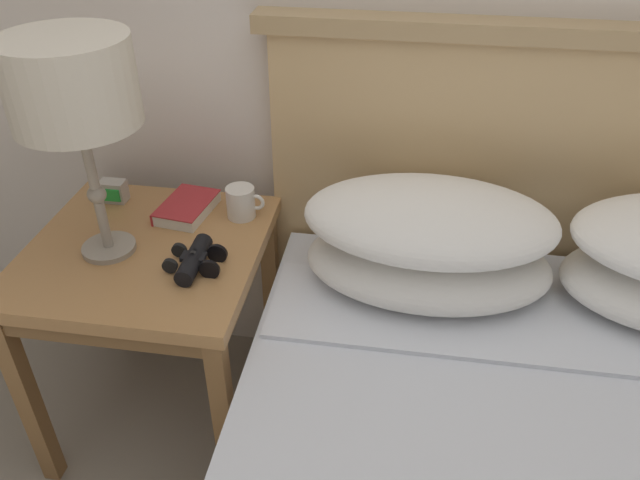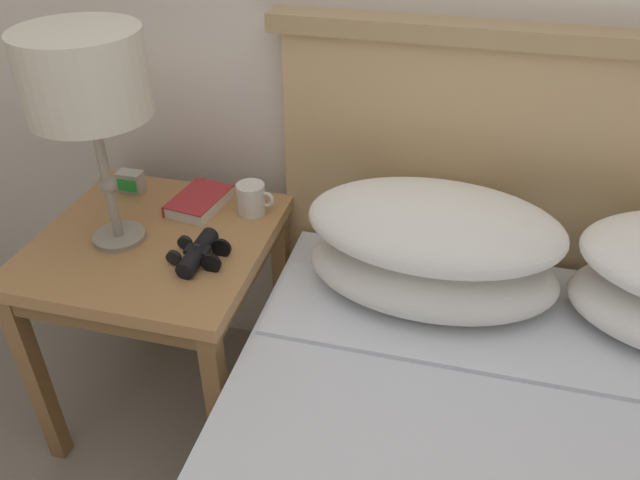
{
  "view_description": "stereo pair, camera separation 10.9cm",
  "coord_description": "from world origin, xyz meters",
  "px_view_note": "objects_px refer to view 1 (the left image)",
  "views": [
    {
      "loc": [
        0.01,
        -0.48,
        1.51
      ],
      "look_at": [
        -0.17,
        0.66,
        0.72
      ],
      "focal_mm": 35.0,
      "sensor_mm": 36.0,
      "label": 1
    },
    {
      "loc": [
        0.11,
        -0.45,
        1.51
      ],
      "look_at": [
        -0.17,
        0.66,
        0.72
      ],
      "focal_mm": 35.0,
      "sensor_mm": 36.0,
      "label": 2
    }
  ],
  "objects_px": {
    "book_on_nightstand": "(186,207)",
    "binoculars_pair": "(195,259)",
    "coffee_mug": "(241,202)",
    "nightstand": "(149,272)",
    "alarm_clock": "(113,191)",
    "table_lamp": "(72,87)"
  },
  "relations": [
    {
      "from": "nightstand",
      "to": "coffee_mug",
      "type": "relative_size",
      "value": 6.01
    },
    {
      "from": "nightstand",
      "to": "book_on_nightstand",
      "type": "height_order",
      "value": "book_on_nightstand"
    },
    {
      "from": "coffee_mug",
      "to": "alarm_clock",
      "type": "relative_size",
      "value": 1.47
    },
    {
      "from": "coffee_mug",
      "to": "binoculars_pair",
      "type": "bearing_deg",
      "value": -102.16
    },
    {
      "from": "book_on_nightstand",
      "to": "alarm_clock",
      "type": "bearing_deg",
      "value": 172.12
    },
    {
      "from": "book_on_nightstand",
      "to": "coffee_mug",
      "type": "distance_m",
      "value": 0.15
    },
    {
      "from": "nightstand",
      "to": "coffee_mug",
      "type": "xyz_separation_m",
      "value": [
        0.21,
        0.17,
        0.13
      ]
    },
    {
      "from": "table_lamp",
      "to": "coffee_mug",
      "type": "xyz_separation_m",
      "value": [
        0.28,
        0.2,
        -0.38
      ]
    },
    {
      "from": "nightstand",
      "to": "alarm_clock",
      "type": "relative_size",
      "value": 8.84
    },
    {
      "from": "table_lamp",
      "to": "coffee_mug",
      "type": "distance_m",
      "value": 0.51
    },
    {
      "from": "nightstand",
      "to": "table_lamp",
      "type": "distance_m",
      "value": 0.51
    },
    {
      "from": "binoculars_pair",
      "to": "nightstand",
      "type": "bearing_deg",
      "value": 157.63
    },
    {
      "from": "coffee_mug",
      "to": "alarm_clock",
      "type": "xyz_separation_m",
      "value": [
        -0.37,
        0.02,
        -0.01
      ]
    },
    {
      "from": "table_lamp",
      "to": "binoculars_pair",
      "type": "relative_size",
      "value": 3.29
    },
    {
      "from": "coffee_mug",
      "to": "book_on_nightstand",
      "type": "bearing_deg",
      "value": -177.67
    },
    {
      "from": "table_lamp",
      "to": "alarm_clock",
      "type": "relative_size",
      "value": 7.48
    },
    {
      "from": "table_lamp",
      "to": "book_on_nightstand",
      "type": "relative_size",
      "value": 2.71
    },
    {
      "from": "binoculars_pair",
      "to": "coffee_mug",
      "type": "height_order",
      "value": "coffee_mug"
    },
    {
      "from": "table_lamp",
      "to": "nightstand",
      "type": "bearing_deg",
      "value": 20.92
    },
    {
      "from": "alarm_clock",
      "to": "book_on_nightstand",
      "type": "bearing_deg",
      "value": -7.88
    },
    {
      "from": "nightstand",
      "to": "alarm_clock",
      "type": "distance_m",
      "value": 0.28
    },
    {
      "from": "book_on_nightstand",
      "to": "binoculars_pair",
      "type": "relative_size",
      "value": 1.21
    }
  ]
}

